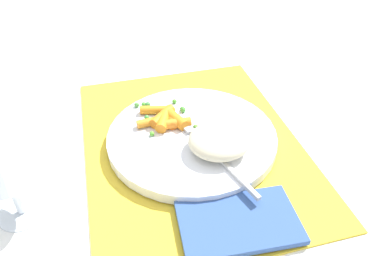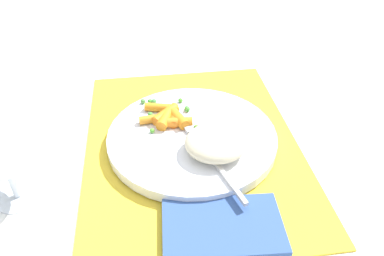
% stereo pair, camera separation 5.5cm
% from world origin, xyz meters
% --- Properties ---
extents(ground_plane, '(2.40, 2.40, 0.00)m').
position_xyz_m(ground_plane, '(0.00, 0.00, 0.00)').
color(ground_plane, white).
extents(placemat, '(0.43, 0.33, 0.01)m').
position_xyz_m(placemat, '(0.00, 0.00, 0.00)').
color(placemat, gold).
rests_on(placemat, ground_plane).
extents(plate, '(0.26, 0.26, 0.02)m').
position_xyz_m(plate, '(0.00, 0.00, 0.01)').
color(plate, white).
rests_on(plate, placemat).
extents(rice_mound, '(0.08, 0.09, 0.03)m').
position_xyz_m(rice_mound, '(-0.05, -0.03, 0.04)').
color(rice_mound, beige).
rests_on(rice_mound, plate).
extents(carrot_portion, '(0.07, 0.08, 0.02)m').
position_xyz_m(carrot_portion, '(0.04, 0.03, 0.03)').
color(carrot_portion, orange).
rests_on(carrot_portion, plate).
extents(pea_scatter, '(0.09, 0.09, 0.01)m').
position_xyz_m(pea_scatter, '(0.06, 0.03, 0.03)').
color(pea_scatter, '#538F2F').
rests_on(pea_scatter, plate).
extents(fork, '(0.20, 0.07, 0.01)m').
position_xyz_m(fork, '(-0.03, -0.01, 0.03)').
color(fork, beige).
rests_on(fork, plate).
extents(napkin, '(0.10, 0.15, 0.01)m').
position_xyz_m(napkin, '(-0.17, -0.01, 0.01)').
color(napkin, '#33518C').
rests_on(napkin, placemat).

